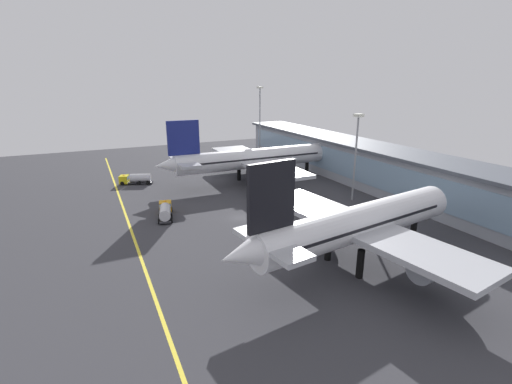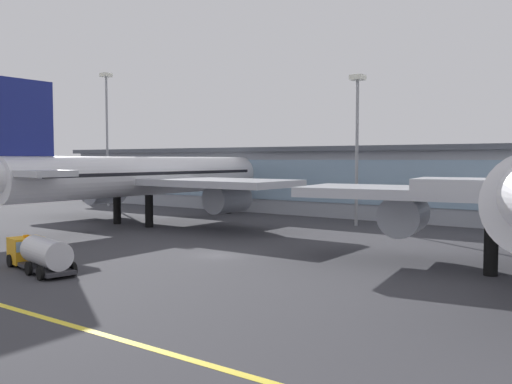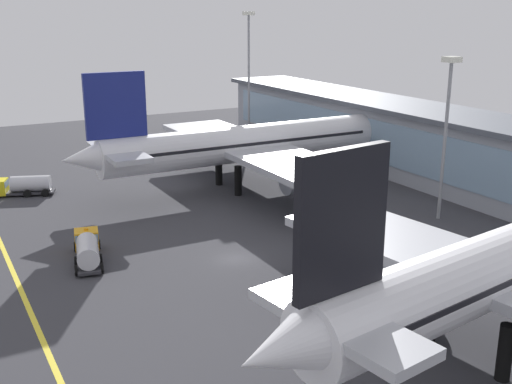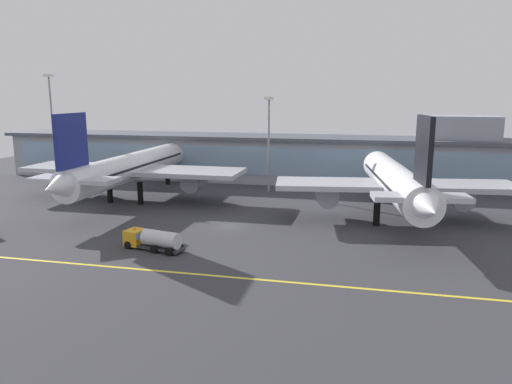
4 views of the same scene
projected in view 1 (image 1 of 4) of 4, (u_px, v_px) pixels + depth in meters
ground_plane at (240, 218)px, 78.23m from camera, size 197.39×197.39×0.00m
taxiway_centreline_stripe at (133, 235)px, 69.33m from camera, size 157.91×0.50×0.01m
terminal_building at (399, 172)px, 92.03m from camera, size 144.00×14.00×16.57m
airliner_near_left at (254, 159)px, 103.92m from camera, size 45.51×55.46×18.51m
airliner_near_right at (358, 224)px, 56.84m from camera, size 41.22×48.29×18.79m
fuel_tanker_truck at (165, 210)px, 78.35m from camera, size 9.36×4.60×2.90m
baggage_tug_near at (135, 179)px, 103.26m from camera, size 5.60×9.31×2.90m
apron_light_mast_west at (260, 113)px, 132.02m from camera, size 1.80×1.80×26.12m
apron_light_mast_centre at (356, 144)px, 85.74m from camera, size 1.80×1.80×20.90m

